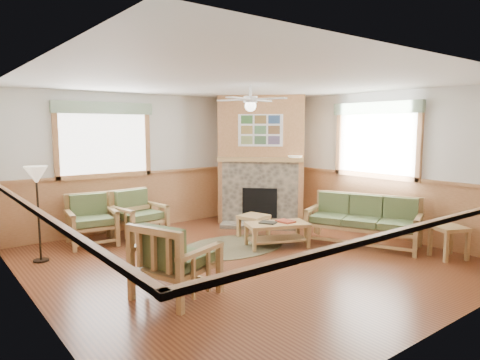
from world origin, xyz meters
TOP-DOWN VIEW (x-y plane):
  - floor at (0.00, 0.00)m, footprint 6.00×6.00m
  - ceiling at (0.00, 0.00)m, footprint 6.00×6.00m
  - wall_back at (0.00, 3.00)m, footprint 6.00×0.02m
  - wall_front at (0.00, -3.00)m, footprint 6.00×0.02m
  - wall_left at (-3.00, 0.00)m, footprint 0.02×6.00m
  - wall_right at (3.00, 0.00)m, footprint 0.02×6.00m
  - wainscot at (0.00, 0.00)m, footprint 6.00×6.00m
  - fireplace at (2.05, 2.05)m, footprint 3.11×3.11m
  - window_back at (-1.10, 2.96)m, footprint 1.90×0.16m
  - window_right at (2.96, -0.20)m, footprint 0.16×1.90m
  - ceiling_fan at (0.30, 0.30)m, footprint 1.59×1.59m
  - sofa at (2.11, -0.57)m, footprint 2.02×1.45m
  - armchair_back_left at (-1.60, 2.36)m, footprint 0.87×0.87m
  - armchair_back_right at (-0.78, 2.21)m, footprint 0.90×0.90m
  - armchair_left at (-1.57, -0.59)m, footprint 1.06×1.06m
  - coffee_table at (0.87, 0.27)m, footprint 1.16×0.87m
  - end_table_chairs at (-0.78, 2.55)m, footprint 0.59×0.57m
  - end_table_sofa at (2.55, -1.86)m, footprint 0.59×0.59m
  - footstool at (0.97, 1.02)m, footprint 0.57×0.57m
  - braided_rug at (0.25, 0.71)m, footprint 2.23×2.23m
  - floor_lamp_left at (-2.55, 1.88)m, footprint 0.43×0.43m
  - floor_lamp_right at (2.29, 1.28)m, footprint 0.43×0.43m
  - book_red at (1.02, 0.22)m, footprint 0.23×0.31m
  - book_dark at (0.72, 0.34)m, footprint 0.30×0.33m

SIDE VIEW (x-z plane):
  - floor at x=0.00m, z-range -0.01..0.00m
  - braided_rug at x=0.25m, z-range 0.00..0.01m
  - footstool at x=0.97m, z-range 0.00..0.41m
  - coffee_table at x=0.87m, z-range 0.00..0.42m
  - end_table_sofa at x=2.55m, z-range 0.00..0.51m
  - end_table_chairs at x=-0.78m, z-range 0.00..0.58m
  - sofa at x=2.11m, z-range 0.00..0.86m
  - armchair_back_left at x=-1.60m, z-range 0.00..0.87m
  - book_dark at x=0.72m, z-range 0.43..0.45m
  - armchair_back_right at x=-0.78m, z-range 0.00..0.89m
  - book_red at x=1.02m, z-range 0.43..0.46m
  - armchair_left at x=-1.57m, z-range 0.00..0.92m
  - wainscot at x=0.00m, z-range 0.00..1.10m
  - floor_lamp_left at x=-2.55m, z-range 0.00..1.47m
  - floor_lamp_right at x=2.29m, z-range 0.00..1.47m
  - wall_back at x=0.00m, z-range 0.00..2.70m
  - wall_front at x=0.00m, z-range 0.00..2.70m
  - wall_left at x=-3.00m, z-range 0.00..2.70m
  - wall_right at x=3.00m, z-range 0.00..2.70m
  - fireplace at x=2.05m, z-range 0.00..2.70m
  - window_back at x=-1.10m, z-range 1.78..3.28m
  - window_right at x=2.96m, z-range 1.78..3.28m
  - ceiling_fan at x=0.30m, z-range 2.48..2.84m
  - ceiling at x=0.00m, z-range 2.70..2.71m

